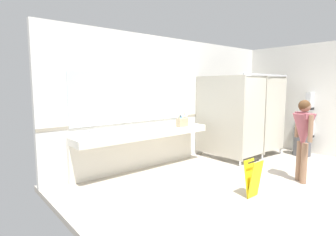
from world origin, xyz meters
The scene contains 13 objects.
ground_plane centered at (0.00, 0.00, -0.05)m, with size 6.67×5.85×0.10m, color #B2A899.
wall_back centered at (0.00, 2.69, 1.46)m, with size 6.67×0.12×2.92m, color silver.
wall_back_tile_band centered at (0.00, 2.62, 1.05)m, with size 6.67×0.01×0.06m, color #9E937F.
vanity_counter centered at (-1.27, 2.41, 0.65)m, with size 3.10×0.56×0.99m.
mirror_panel centered at (-1.27, 2.61, 1.55)m, with size 3.00×0.02×1.04m, color silver.
bathroom_stalls centered at (1.45, 1.69, 1.09)m, with size 1.89×1.47×2.08m.
paper_towel_dispenser_upper centered at (2.96, 0.76, 1.39)m, with size 0.38×0.13×0.48m.
paper_towel_dispenser_lower centered at (2.96, 0.71, 0.63)m, with size 0.37×0.13×0.43m.
trash_bin centered at (2.59, 0.76, 0.36)m, with size 0.44×0.44×0.72m.
person_standing centered at (0.60, -0.09, 0.97)m, with size 0.56×0.56×1.55m.
handbag centered at (-0.36, 2.18, 0.99)m, with size 0.26×0.13×0.33m.
soap_dispenser centered at (-0.12, 2.49, 0.98)m, with size 0.07×0.07×0.22m.
wet_floor_sign centered at (-0.72, 0.10, 0.32)m, with size 0.28×0.19×0.61m.
Camera 1 is at (-4.48, -2.23, 1.81)m, focal length 28.67 mm.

